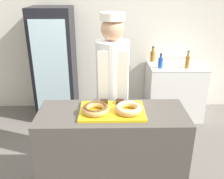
{
  "coord_description": "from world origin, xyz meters",
  "views": [
    {
      "loc": [
        -0.03,
        -1.99,
        2.02
      ],
      "look_at": [
        0.0,
        0.1,
        1.15
      ],
      "focal_mm": 40.0,
      "sensor_mm": 36.0,
      "label": 1
    }
  ],
  "objects_px": {
    "brownie_back_left": "(104,102)",
    "bottle_amber_b": "(153,56)",
    "chest_freezer": "(174,90)",
    "donut_chocolate_glaze": "(96,109)",
    "bottle_blue": "(161,62)",
    "brownie_back_right": "(120,102)",
    "bottle_amber": "(187,61)",
    "donut_light_glaze": "(129,108)",
    "serving_tray": "(112,111)",
    "baker_person": "(112,91)",
    "beverage_fridge": "(55,65)"
  },
  "relations": [
    {
      "from": "brownie_back_right",
      "to": "chest_freezer",
      "type": "xyz_separation_m",
      "value": [
        0.96,
        1.61,
        -0.56
      ]
    },
    {
      "from": "brownie_back_right",
      "to": "bottle_amber",
      "type": "distance_m",
      "value": 1.79
    },
    {
      "from": "beverage_fridge",
      "to": "chest_freezer",
      "type": "xyz_separation_m",
      "value": [
        1.89,
        0.01,
        -0.43
      ]
    },
    {
      "from": "bottle_amber_b",
      "to": "bottle_blue",
      "type": "bearing_deg",
      "value": -81.04
    },
    {
      "from": "brownie_back_left",
      "to": "bottle_amber_b",
      "type": "relative_size",
      "value": 0.3
    },
    {
      "from": "serving_tray",
      "to": "baker_person",
      "type": "height_order",
      "value": "baker_person"
    },
    {
      "from": "brownie_back_right",
      "to": "chest_freezer",
      "type": "relative_size",
      "value": 0.08
    },
    {
      "from": "donut_chocolate_glaze",
      "to": "brownie_back_right",
      "type": "xyz_separation_m",
      "value": [
        0.22,
        0.17,
        -0.02
      ]
    },
    {
      "from": "brownie_back_right",
      "to": "bottle_blue",
      "type": "xyz_separation_m",
      "value": [
        0.67,
        1.44,
        -0.05
      ]
    },
    {
      "from": "chest_freezer",
      "to": "brownie_back_left",
      "type": "bearing_deg",
      "value": -124.53
    },
    {
      "from": "baker_person",
      "to": "beverage_fridge",
      "type": "relative_size",
      "value": 1.02
    },
    {
      "from": "donut_light_glaze",
      "to": "brownie_back_left",
      "type": "height_order",
      "value": "donut_light_glaze"
    },
    {
      "from": "donut_chocolate_glaze",
      "to": "chest_freezer",
      "type": "bearing_deg",
      "value": 56.56
    },
    {
      "from": "brownie_back_right",
      "to": "beverage_fridge",
      "type": "bearing_deg",
      "value": 120.16
    },
    {
      "from": "serving_tray",
      "to": "donut_chocolate_glaze",
      "type": "relative_size",
      "value": 2.38
    },
    {
      "from": "donut_chocolate_glaze",
      "to": "baker_person",
      "type": "bearing_deg",
      "value": 73.84
    },
    {
      "from": "chest_freezer",
      "to": "bottle_amber",
      "type": "bearing_deg",
      "value": -58.47
    },
    {
      "from": "serving_tray",
      "to": "donut_chocolate_glaze",
      "type": "xyz_separation_m",
      "value": [
        -0.14,
        -0.04,
        0.05
      ]
    },
    {
      "from": "donut_chocolate_glaze",
      "to": "bottle_blue",
      "type": "distance_m",
      "value": 1.85
    },
    {
      "from": "serving_tray",
      "to": "brownie_back_left",
      "type": "distance_m",
      "value": 0.15
    },
    {
      "from": "donut_chocolate_glaze",
      "to": "beverage_fridge",
      "type": "xyz_separation_m",
      "value": [
        -0.71,
        1.78,
        -0.15
      ]
    },
    {
      "from": "brownie_back_right",
      "to": "bottle_amber",
      "type": "xyz_separation_m",
      "value": [
        1.07,
        1.43,
        -0.03
      ]
    },
    {
      "from": "serving_tray",
      "to": "bottle_amber_b",
      "type": "xyz_separation_m",
      "value": [
        0.69,
        1.94,
        -0.01
      ]
    },
    {
      "from": "serving_tray",
      "to": "beverage_fridge",
      "type": "distance_m",
      "value": 1.94
    },
    {
      "from": "bottle_amber_b",
      "to": "brownie_back_right",
      "type": "bearing_deg",
      "value": -108.84
    },
    {
      "from": "brownie_back_left",
      "to": "bottle_amber",
      "type": "height_order",
      "value": "bottle_amber"
    },
    {
      "from": "donut_light_glaze",
      "to": "brownie_back_right",
      "type": "bearing_deg",
      "value": 112.11
    },
    {
      "from": "brownie_back_left",
      "to": "beverage_fridge",
      "type": "xyz_separation_m",
      "value": [
        -0.78,
        1.6,
        -0.13
      ]
    },
    {
      "from": "donut_chocolate_glaze",
      "to": "bottle_amber_b",
      "type": "height_order",
      "value": "bottle_amber_b"
    },
    {
      "from": "brownie_back_right",
      "to": "chest_freezer",
      "type": "height_order",
      "value": "brownie_back_right"
    },
    {
      "from": "beverage_fridge",
      "to": "bottle_amber_b",
      "type": "distance_m",
      "value": 1.56
    },
    {
      "from": "donut_light_glaze",
      "to": "beverage_fridge",
      "type": "xyz_separation_m",
      "value": [
        -1.0,
        1.78,
        -0.15
      ]
    },
    {
      "from": "serving_tray",
      "to": "brownie_back_left",
      "type": "height_order",
      "value": "brownie_back_left"
    },
    {
      "from": "chest_freezer",
      "to": "bottle_amber",
      "type": "relative_size",
      "value": 3.33
    },
    {
      "from": "beverage_fridge",
      "to": "bottle_blue",
      "type": "relative_size",
      "value": 7.87
    },
    {
      "from": "donut_chocolate_glaze",
      "to": "beverage_fridge",
      "type": "relative_size",
      "value": 0.14
    },
    {
      "from": "baker_person",
      "to": "bottle_amber",
      "type": "xyz_separation_m",
      "value": [
        1.13,
        1.06,
        0.02
      ]
    },
    {
      "from": "donut_light_glaze",
      "to": "bottle_blue",
      "type": "distance_m",
      "value": 1.73
    },
    {
      "from": "brownie_back_right",
      "to": "beverage_fridge",
      "type": "height_order",
      "value": "beverage_fridge"
    },
    {
      "from": "baker_person",
      "to": "bottle_blue",
      "type": "relative_size",
      "value": 8.04
    },
    {
      "from": "donut_chocolate_glaze",
      "to": "bottle_amber",
      "type": "height_order",
      "value": "bottle_amber"
    },
    {
      "from": "bottle_blue",
      "to": "brownie_back_right",
      "type": "bearing_deg",
      "value": -114.99
    },
    {
      "from": "brownie_back_right",
      "to": "bottle_amber",
      "type": "bearing_deg",
      "value": 53.23
    },
    {
      "from": "donut_light_glaze",
      "to": "bottle_blue",
      "type": "xyz_separation_m",
      "value": [
        0.6,
        1.62,
        -0.06
      ]
    },
    {
      "from": "serving_tray",
      "to": "baker_person",
      "type": "distance_m",
      "value": 0.5
    },
    {
      "from": "bottle_amber",
      "to": "bottle_amber_b",
      "type": "bearing_deg",
      "value": 140.75
    },
    {
      "from": "bottle_amber",
      "to": "chest_freezer",
      "type": "bearing_deg",
      "value": 121.53
    },
    {
      "from": "donut_chocolate_glaze",
      "to": "bottle_blue",
      "type": "relative_size",
      "value": 1.1
    },
    {
      "from": "chest_freezer",
      "to": "donut_chocolate_glaze",
      "type": "bearing_deg",
      "value": -123.44
    },
    {
      "from": "donut_chocolate_glaze",
      "to": "donut_light_glaze",
      "type": "relative_size",
      "value": 1.0
    }
  ]
}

